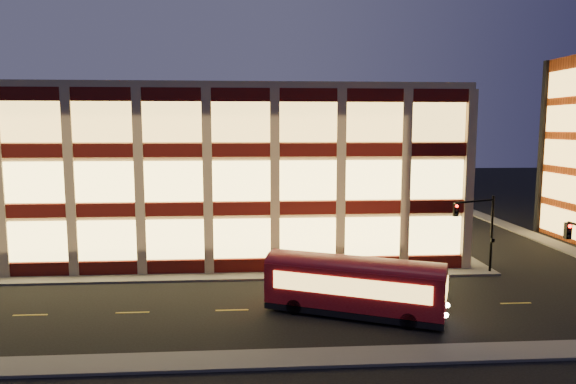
{
  "coord_description": "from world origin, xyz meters",
  "views": [
    {
      "loc": [
        5.33,
        -36.42,
        11.15
      ],
      "look_at": [
        8.41,
        8.0,
        5.5
      ],
      "focal_mm": 32.0,
      "sensor_mm": 36.0,
      "label": 1
    }
  ],
  "objects": [
    {
      "name": "ground",
      "position": [
        0.0,
        0.0,
        0.0
      ],
      "size": [
        200.0,
        200.0,
        0.0
      ],
      "primitive_type": "plane",
      "color": "black",
      "rests_on": "ground"
    },
    {
      "name": "sidewalk_office_south",
      "position": [
        -3.0,
        1.0,
        0.07
      ],
      "size": [
        54.0,
        2.0,
        0.15
      ],
      "primitive_type": "cube",
      "color": "#514F4C",
      "rests_on": "ground"
    },
    {
      "name": "sidewalk_office_east",
      "position": [
        23.0,
        17.0,
        0.07
      ],
      "size": [
        2.0,
        30.0,
        0.15
      ],
      "primitive_type": "cube",
      "color": "#514F4C",
      "rests_on": "ground"
    },
    {
      "name": "sidewalk_tower_west",
      "position": [
        34.0,
        17.0,
        0.07
      ],
      "size": [
        2.0,
        30.0,
        0.15
      ],
      "primitive_type": "cube",
      "color": "#514F4C",
      "rests_on": "ground"
    },
    {
      "name": "sidewalk_near",
      "position": [
        0.0,
        -13.0,
        0.07
      ],
      "size": [
        100.0,
        2.0,
        0.15
      ],
      "primitive_type": "cube",
      "color": "#514F4C",
      "rests_on": "ground"
    },
    {
      "name": "office_building",
      "position": [
        -2.91,
        16.91,
        7.25
      ],
      "size": [
        50.45,
        30.45,
        14.5
      ],
      "color": "tan",
      "rests_on": "ground"
    },
    {
      "name": "traffic_signal_far",
      "position": [
        22.21,
        0.24,
        4.11
      ],
      "size": [
        3.79,
        1.87,
        6.0
      ],
      "color": "black",
      "rests_on": "ground"
    },
    {
      "name": "trolley_bus",
      "position": [
        11.3,
        -7.23,
        1.97
      ],
      "size": [
        10.66,
        6.63,
        3.55
      ],
      "rotation": [
        0.0,
        0.0,
        -0.41
      ],
      "color": "maroon",
      "rests_on": "ground"
    }
  ]
}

